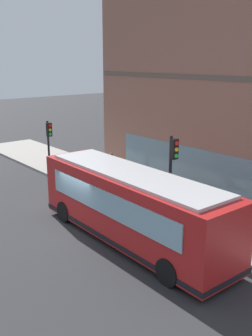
% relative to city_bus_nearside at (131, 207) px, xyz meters
% --- Properties ---
extents(ground, '(120.00, 120.00, 0.00)m').
position_rel_city_bus_nearside_xyz_m(ground, '(-0.69, 2.39, -1.55)').
color(ground, '#2D2D30').
extents(sidewalk_curb, '(4.43, 40.00, 0.15)m').
position_rel_city_bus_nearside_xyz_m(sidewalk_curb, '(4.12, 2.39, -1.48)').
color(sidewalk_curb, '#9E9991').
rests_on(sidewalk_curb, ground).
extents(building_corner, '(7.02, 16.15, 11.92)m').
position_rel_city_bus_nearside_xyz_m(building_corner, '(9.82, 2.39, 4.40)').
color(building_corner, '#8C5B4C').
rests_on(building_corner, ground).
extents(city_bus_nearside, '(2.76, 10.09, 3.07)m').
position_rel_city_bus_nearside_xyz_m(city_bus_nearside, '(0.00, 0.00, 0.00)').
color(city_bus_nearside, red).
rests_on(city_bus_nearside, ground).
extents(traffic_light_near_corner, '(0.32, 0.49, 4.12)m').
position_rel_city_bus_nearside_xyz_m(traffic_light_near_corner, '(2.27, -0.11, 1.46)').
color(traffic_light_near_corner, black).
rests_on(traffic_light_near_corner, sidewalk_curb).
extents(traffic_light_down_block, '(0.32, 0.49, 3.46)m').
position_rel_city_bus_nearside_xyz_m(traffic_light_down_block, '(2.30, 11.07, 1.01)').
color(traffic_light_down_block, black).
rests_on(traffic_light_down_block, sidewalk_curb).
extents(pedestrian_near_building_entrance, '(0.32, 0.32, 1.60)m').
position_rel_city_bus_nearside_xyz_m(pedestrian_near_building_entrance, '(4.78, 7.62, -0.49)').
color(pedestrian_near_building_entrance, '#3359A5').
rests_on(pedestrian_near_building_entrance, sidewalk_curb).
extents(newspaper_vending_box, '(0.44, 0.42, 0.90)m').
position_rel_city_bus_nearside_xyz_m(newspaper_vending_box, '(3.69, 1.64, -0.95)').
color(newspaper_vending_box, '#BF3F19').
rests_on(newspaper_vending_box, sidewalk_curb).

